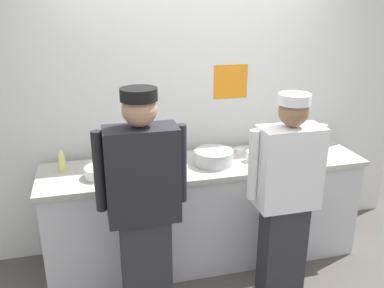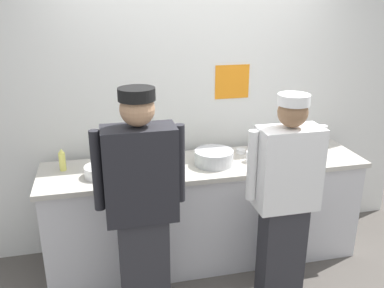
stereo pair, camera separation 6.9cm
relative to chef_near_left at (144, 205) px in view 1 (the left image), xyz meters
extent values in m
plane|color=#514C47|center=(0.61, 0.26, -0.92)|extent=(9.00, 9.00, 0.00)
cube|color=silver|center=(0.61, 1.05, 0.57)|extent=(4.26, 0.10, 2.98)
cube|color=orange|center=(0.95, 1.00, 0.60)|extent=(0.32, 0.01, 0.30)
cube|color=silver|center=(0.61, 0.60, -0.48)|extent=(2.66, 0.59, 0.89)
cube|color=#B7B2A8|center=(0.61, 0.60, -0.02)|extent=(2.71, 0.65, 0.04)
cube|color=#2D2D33|center=(0.00, 0.00, -0.51)|extent=(0.34, 0.20, 0.82)
cube|color=#232328|center=(0.00, 0.00, 0.22)|extent=(0.48, 0.24, 0.65)
cylinder|color=#232328|center=(-0.27, 0.04, 0.26)|extent=(0.07, 0.07, 0.55)
cylinder|color=#232328|center=(0.27, 0.04, 0.26)|extent=(0.07, 0.07, 0.55)
sphere|color=tan|center=(0.00, 0.00, 0.67)|extent=(0.22, 0.22, 0.22)
cylinder|color=black|center=(0.00, 0.00, 0.76)|extent=(0.23, 0.23, 0.08)
cube|color=#2D2D33|center=(1.06, 0.00, -0.53)|extent=(0.32, 0.20, 0.78)
cube|color=white|center=(1.06, 0.00, 0.16)|extent=(0.45, 0.24, 0.61)
cylinder|color=white|center=(0.79, 0.04, 0.19)|extent=(0.07, 0.07, 0.52)
cylinder|color=white|center=(1.32, 0.04, 0.19)|extent=(0.07, 0.07, 0.52)
sphere|color=#8C6647|center=(1.06, 0.00, 0.58)|extent=(0.21, 0.21, 0.21)
cylinder|color=white|center=(1.06, 0.00, 0.67)|extent=(0.22, 0.22, 0.07)
cylinder|color=white|center=(0.01, 0.48, 0.01)|extent=(0.21, 0.21, 0.01)
cylinder|color=white|center=(0.01, 0.48, 0.02)|extent=(0.21, 0.21, 0.01)
cylinder|color=white|center=(0.01, 0.48, 0.03)|extent=(0.21, 0.21, 0.01)
cylinder|color=white|center=(0.01, 0.48, 0.05)|extent=(0.21, 0.21, 0.01)
cylinder|color=white|center=(0.01, 0.48, 0.06)|extent=(0.21, 0.21, 0.01)
cylinder|color=white|center=(0.01, 0.48, 0.07)|extent=(0.21, 0.21, 0.01)
cylinder|color=white|center=(0.01, 0.48, 0.08)|extent=(0.21, 0.21, 0.01)
cylinder|color=white|center=(0.01, 0.48, 0.09)|extent=(0.21, 0.21, 0.01)
cylinder|color=white|center=(-0.26, 0.53, 0.01)|extent=(0.23, 0.23, 0.01)
cylinder|color=white|center=(-0.26, 0.53, 0.02)|extent=(0.23, 0.23, 0.01)
cylinder|color=white|center=(-0.26, 0.53, 0.03)|extent=(0.23, 0.23, 0.01)
cylinder|color=white|center=(-0.26, 0.53, 0.05)|extent=(0.23, 0.23, 0.01)
cylinder|color=white|center=(-0.26, 0.53, 0.06)|extent=(0.23, 0.23, 0.01)
cylinder|color=white|center=(-0.26, 0.53, 0.07)|extent=(0.23, 0.23, 0.01)
cylinder|color=white|center=(-0.26, 0.53, 0.08)|extent=(0.23, 0.23, 0.01)
cylinder|color=#B7BABF|center=(0.67, 0.56, 0.06)|extent=(0.32, 0.32, 0.12)
cube|color=#B7BABF|center=(1.34, 0.60, 0.02)|extent=(0.50, 0.39, 0.02)
cylinder|color=#E5E066|center=(-0.55, 0.72, 0.08)|extent=(0.05, 0.05, 0.15)
cone|color=#E5E066|center=(-0.55, 0.72, 0.17)|extent=(0.04, 0.04, 0.04)
cylinder|color=#56A333|center=(0.26, 0.40, 0.09)|extent=(0.06, 0.06, 0.17)
cone|color=#56A333|center=(0.26, 0.40, 0.19)|extent=(0.05, 0.05, 0.04)
cylinder|color=white|center=(0.98, 0.76, 0.02)|extent=(0.08, 0.08, 0.04)
cylinder|color=red|center=(0.98, 0.76, 0.03)|extent=(0.07, 0.07, 0.01)
cylinder|color=white|center=(-0.29, 0.75, 0.03)|extent=(0.09, 0.09, 0.05)
cylinder|color=red|center=(-0.29, 0.75, 0.05)|extent=(0.07, 0.07, 0.01)
cylinder|color=white|center=(0.99, 0.55, 0.05)|extent=(0.09, 0.09, 0.09)
camera|label=1|loc=(-0.30, -2.50, 1.33)|focal=38.88mm
camera|label=2|loc=(-0.24, -2.51, 1.33)|focal=38.88mm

